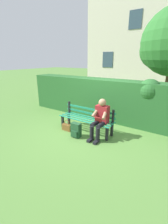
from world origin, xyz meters
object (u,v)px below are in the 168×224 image
at_px(handbag, 67,127).
at_px(backpack, 76,130).
at_px(park_bench, 87,119).
at_px(person_seated, 100,118).

bearing_deg(handbag, backpack, 159.70).
xyz_separation_m(park_bench, person_seated, (-0.57, 0.16, 0.20)).
height_order(person_seated, backpack, person_seated).
relative_size(park_bench, backpack, 4.16).
relative_size(park_bench, handbag, 5.09).
distance_m(person_seated, backpack, 0.82).
bearing_deg(person_seated, park_bench, -15.86).
bearing_deg(backpack, person_seated, -146.44).
bearing_deg(person_seated, backpack, 33.56).
relative_size(person_seated, handbag, 3.22).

